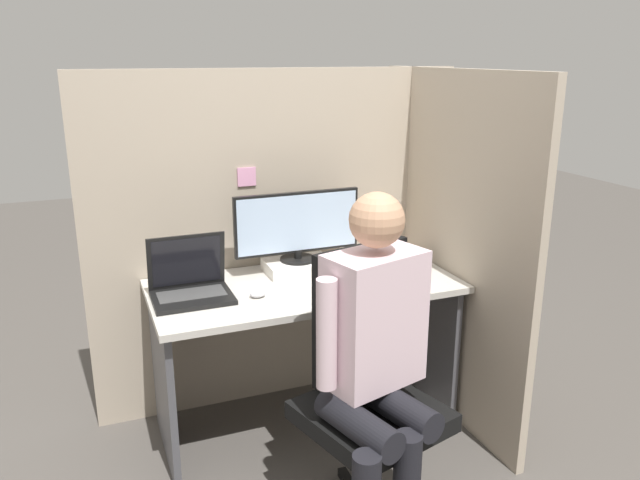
# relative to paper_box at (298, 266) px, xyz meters

# --- Properties ---
(ground_plane) EXTENTS (12.00, 12.00, 0.00)m
(ground_plane) POSITION_rel_paper_box_xyz_m (-0.03, -0.49, -0.75)
(ground_plane) COLOR #514C47
(cubicle_panel_back) EXTENTS (1.89, 0.05, 1.67)m
(cubicle_panel_back) POSITION_rel_paper_box_xyz_m (-0.03, 0.18, 0.08)
(cubicle_panel_back) COLOR tan
(cubicle_panel_back) RESTS_ON ground
(cubicle_panel_right) EXTENTS (0.04, 1.28, 1.67)m
(cubicle_panel_right) POSITION_rel_paper_box_xyz_m (0.69, -0.23, 0.08)
(cubicle_panel_right) COLOR tan
(cubicle_panel_right) RESTS_ON ground
(desk) EXTENTS (1.39, 0.65, 0.72)m
(desk) POSITION_rel_paper_box_xyz_m (-0.03, -0.16, -0.21)
(desk) COLOR beige
(desk) RESTS_ON ground
(paper_box) EXTENTS (0.31, 0.20, 0.06)m
(paper_box) POSITION_rel_paper_box_xyz_m (0.00, 0.00, 0.00)
(paper_box) COLOR white
(paper_box) RESTS_ON desk
(monitor) EXTENTS (0.61, 0.17, 0.33)m
(monitor) POSITION_rel_paper_box_xyz_m (0.00, 0.00, 0.20)
(monitor) COLOR black
(monitor) RESTS_ON paper_box
(laptop) EXTENTS (0.33, 0.25, 0.27)m
(laptop) POSITION_rel_paper_box_xyz_m (-0.54, -0.15, 0.02)
(laptop) COLOR black
(laptop) RESTS_ON desk
(mouse) EXTENTS (0.07, 0.05, 0.03)m
(mouse) POSITION_rel_paper_box_xyz_m (-0.27, -0.25, -0.01)
(mouse) COLOR silver
(mouse) RESTS_ON desk
(stapler) EXTENTS (0.04, 0.17, 0.05)m
(stapler) POSITION_rel_paper_box_xyz_m (0.58, -0.12, -0.00)
(stapler) COLOR #2D2D33
(stapler) RESTS_ON desk
(carrot_toy) EXTENTS (0.04, 0.12, 0.04)m
(carrot_toy) POSITION_rel_paper_box_xyz_m (0.19, -0.32, -0.01)
(carrot_toy) COLOR orange
(carrot_toy) RESTS_ON desk
(office_chair) EXTENTS (0.57, 0.62, 1.03)m
(office_chair) POSITION_rel_paper_box_xyz_m (-0.00, -0.77, -0.22)
(office_chair) COLOR black
(office_chair) RESTS_ON ground
(person) EXTENTS (0.46, 0.51, 1.29)m
(person) POSITION_rel_paper_box_xyz_m (-0.05, -0.93, -0.00)
(person) COLOR black
(person) RESTS_ON ground
(coffee_mug) EXTENTS (0.08, 0.08, 0.09)m
(coffee_mug) POSITION_rel_paper_box_xyz_m (0.43, -0.02, 0.02)
(coffee_mug) COLOR #A3332D
(coffee_mug) RESTS_ON desk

